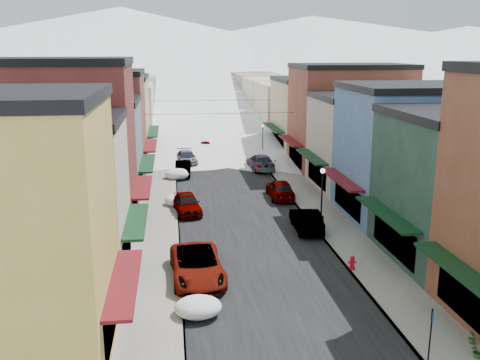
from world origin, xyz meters
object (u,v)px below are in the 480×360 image
object	(u,v)px
streetlamp_near	(322,190)
car_dark_hatch	(183,169)
car_green_sedan	(306,220)
fire_hydrant	(352,263)
car_silver_sedan	(187,203)
car_white_suv	(197,265)
trash_can	(320,223)

from	to	relation	value
streetlamp_near	car_dark_hatch	bearing A→B (deg)	118.52
car_green_sedan	streetlamp_near	bearing A→B (deg)	-153.15
car_green_sedan	fire_hydrant	distance (m)	7.77
car_silver_sedan	car_white_suv	bearing A→B (deg)	-97.00
fire_hydrant	trash_can	world-z (taller)	trash_can
trash_can	fire_hydrant	bearing A→B (deg)	-90.00
car_silver_sedan	car_green_sedan	distance (m)	10.18
car_silver_sedan	car_green_sedan	bearing A→B (deg)	-40.15
car_silver_sedan	streetlamp_near	bearing A→B (deg)	-33.91
car_dark_hatch	car_green_sedan	distance (m)	20.69
car_silver_sedan	fire_hydrant	distance (m)	16.23
car_dark_hatch	fire_hydrant	size ratio (longest dim) A/B	5.37
car_white_suv	car_silver_sedan	world-z (taller)	car_white_suv
car_dark_hatch	trash_can	xyz separation A→B (m)	(9.50, -19.32, -0.07)
car_green_sedan	car_dark_hatch	bearing A→B (deg)	-63.17
car_green_sedan	car_white_suv	bearing A→B (deg)	44.54
fire_hydrant	car_silver_sedan	bearing A→B (deg)	125.82
car_silver_sedan	car_green_sedan	xyz separation A→B (m)	(8.60, -5.45, -0.00)
trash_can	streetlamp_near	world-z (taller)	streetlamp_near
car_white_suv	fire_hydrant	xyz separation A→B (m)	(9.32, -0.06, -0.34)
car_white_suv	car_green_sedan	bearing A→B (deg)	39.42
car_silver_sedan	fire_hydrant	bearing A→B (deg)	-61.97
car_dark_hatch	fire_hydrant	world-z (taller)	car_dark_hatch
fire_hydrant	trash_can	bearing A→B (deg)	90.00
car_silver_sedan	trash_can	size ratio (longest dim) A/B	4.64
car_dark_hatch	car_green_sedan	size ratio (longest dim) A/B	0.92
car_dark_hatch	car_white_suv	bearing A→B (deg)	-86.91
fire_hydrant	car_dark_hatch	bearing A→B (deg)	109.70
fire_hydrant	trash_can	size ratio (longest dim) A/B	0.82
car_silver_sedan	car_dark_hatch	size ratio (longest dim) A/B	1.06
car_white_suv	streetlamp_near	bearing A→B (deg)	37.47
car_silver_sedan	trash_can	distance (m)	11.21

